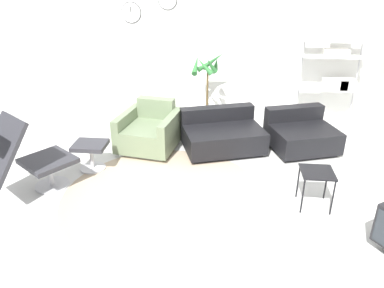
% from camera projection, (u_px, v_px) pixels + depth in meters
% --- Properties ---
extents(ground_plane, '(12.00, 12.00, 0.00)m').
position_uv_depth(ground_plane, '(177.00, 182.00, 5.00)').
color(ground_plane, silver).
extents(wall_back, '(12.00, 0.09, 2.80)m').
position_uv_depth(wall_back, '(196.00, 40.00, 6.88)').
color(wall_back, silver).
rests_on(wall_back, ground_plane).
extents(round_rug, '(2.59, 2.59, 0.01)m').
position_uv_depth(round_rug, '(165.00, 196.00, 4.70)').
color(round_rug, tan).
rests_on(round_rug, ground_plane).
extents(lounge_chair, '(1.12, 1.24, 1.15)m').
position_uv_depth(lounge_chair, '(12.00, 149.00, 4.36)').
color(lounge_chair, '#BCBCC1').
rests_on(lounge_chair, ground_plane).
extents(ottoman, '(0.45, 0.38, 0.40)m').
position_uv_depth(ottoman, '(91.00, 150.00, 5.22)').
color(ottoman, '#BCBCC1').
rests_on(ottoman, ground_plane).
extents(armchair_red, '(0.98, 1.02, 0.72)m').
position_uv_depth(armchair_red, '(150.00, 132.00, 5.85)').
color(armchair_red, silver).
rests_on(armchair_red, ground_plane).
extents(couch_low, '(1.40, 1.19, 0.60)m').
position_uv_depth(couch_low, '(222.00, 135.00, 5.84)').
color(couch_low, black).
rests_on(couch_low, ground_plane).
extents(couch_second, '(1.17, 1.12, 0.60)m').
position_uv_depth(couch_second, '(301.00, 135.00, 5.85)').
color(couch_second, black).
rests_on(couch_second, ground_plane).
extents(side_table, '(0.38, 0.38, 0.47)m').
position_uv_depth(side_table, '(317.00, 176.00, 4.34)').
color(side_table, black).
rests_on(side_table, ground_plane).
extents(potted_plant, '(0.57, 0.55, 1.31)m').
position_uv_depth(potted_plant, '(207.00, 87.00, 6.61)').
color(potted_plant, brown).
rests_on(potted_plant, ground_plane).
extents(shelf_unit, '(1.05, 0.28, 1.84)m').
position_uv_depth(shelf_unit, '(337.00, 66.00, 6.53)').
color(shelf_unit, '#BCBCC1').
rests_on(shelf_unit, ground_plane).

